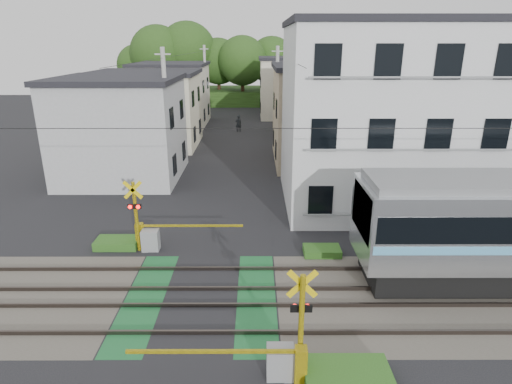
{
  "coord_description": "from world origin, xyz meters",
  "views": [
    {
      "loc": [
        1.86,
        -12.53,
        8.23
      ],
      "look_at": [
        1.9,
        5.0,
        2.09
      ],
      "focal_mm": 30.0,
      "sensor_mm": 36.0,
      "label": 1
    }
  ],
  "objects_px": {
    "crossing_signal_near": "(284,355)",
    "apartment_block": "(384,116)",
    "crossing_signal_far": "(148,234)",
    "pedestrian": "(238,124)"
  },
  "relations": [
    {
      "from": "crossing_signal_near",
      "to": "apartment_block",
      "type": "distance_m",
      "value": 14.95
    },
    {
      "from": "crossing_signal_near",
      "to": "crossing_signal_far",
      "type": "bearing_deg",
      "value": 125.29
    },
    {
      "from": "crossing_signal_far",
      "to": "apartment_block",
      "type": "relative_size",
      "value": 0.46
    },
    {
      "from": "crossing_signal_near",
      "to": "pedestrian",
      "type": "xyz_separation_m",
      "value": [
        -2.34,
        32.36,
        0.1
      ]
    },
    {
      "from": "crossing_signal_near",
      "to": "crossing_signal_far",
      "type": "xyz_separation_m",
      "value": [
        -5.17,
        7.31,
        0.0
      ]
    },
    {
      "from": "crossing_signal_near",
      "to": "crossing_signal_far",
      "type": "height_order",
      "value": "same"
    },
    {
      "from": "crossing_signal_near",
      "to": "apartment_block",
      "type": "relative_size",
      "value": 0.46
    },
    {
      "from": "pedestrian",
      "to": "apartment_block",
      "type": "bearing_deg",
      "value": 94.4
    },
    {
      "from": "crossing_signal_near",
      "to": "crossing_signal_far",
      "type": "distance_m",
      "value": 8.95
    },
    {
      "from": "pedestrian",
      "to": "crossing_signal_far",
      "type": "bearing_deg",
      "value": 64.71
    }
  ]
}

